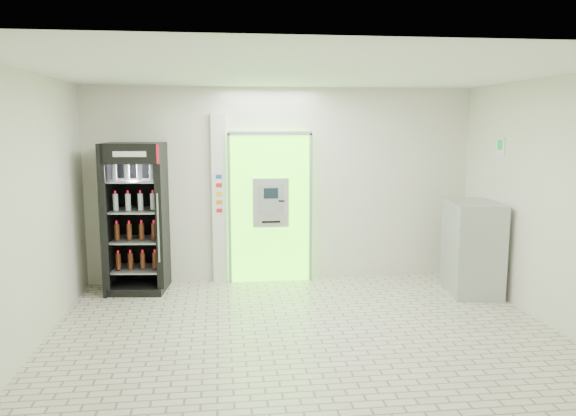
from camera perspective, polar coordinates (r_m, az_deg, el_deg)
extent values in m
plane|color=beige|center=(6.68, 1.90, -12.89)|extent=(6.00, 6.00, 0.00)
plane|color=silver|center=(8.75, -0.59, 2.37)|extent=(6.00, 0.00, 6.00)
plane|color=silver|center=(3.88, 7.74, -5.53)|extent=(6.00, 0.00, 6.00)
plane|color=silver|center=(6.54, -25.00, -0.53)|extent=(0.00, 5.00, 5.00)
plane|color=silver|center=(7.37, 25.66, 0.37)|extent=(0.00, 5.00, 5.00)
plane|color=white|center=(6.24, 2.04, 13.68)|extent=(6.00, 6.00, 0.00)
cube|color=#55FF18|center=(8.70, -1.84, 0.01)|extent=(1.20, 0.12, 2.30)
cube|color=gray|center=(8.54, -1.84, 7.59)|extent=(1.28, 0.04, 0.06)
cube|color=gray|center=(8.60, -5.98, -0.14)|extent=(0.04, 0.04, 2.30)
cube|color=gray|center=(8.71, 2.33, 0.01)|extent=(0.04, 0.04, 2.30)
cube|color=black|center=(8.78, -1.14, -4.23)|extent=(0.62, 0.01, 0.67)
cube|color=black|center=(8.54, -4.12, 5.43)|extent=(0.22, 0.01, 0.18)
cube|color=#A3A6AB|center=(8.58, -1.78, 0.56)|extent=(0.55, 0.12, 0.75)
cube|color=black|center=(8.50, -1.74, 1.50)|extent=(0.22, 0.01, 0.16)
cube|color=gray|center=(8.53, -1.73, -0.37)|extent=(0.16, 0.01, 0.12)
cube|color=black|center=(8.53, -0.67, 0.72)|extent=(0.09, 0.01, 0.02)
cube|color=black|center=(8.56, -1.73, -1.42)|extent=(0.28, 0.01, 0.03)
cube|color=silver|center=(8.67, -7.00, 0.91)|extent=(0.22, 0.10, 2.60)
cube|color=#193FB2|center=(8.57, -7.04, 3.18)|extent=(0.09, 0.01, 0.06)
cube|color=red|center=(8.59, -7.03, 2.32)|extent=(0.09, 0.01, 0.06)
cube|color=yellow|center=(8.60, -7.01, 1.46)|extent=(0.09, 0.01, 0.06)
cube|color=orange|center=(8.62, -7.00, 0.60)|extent=(0.09, 0.01, 0.06)
cube|color=red|center=(8.64, -6.98, -0.25)|extent=(0.09, 0.01, 0.06)
cube|color=black|center=(8.46, -15.18, -0.97)|extent=(0.89, 0.82, 2.17)
cube|color=black|center=(8.79, -14.87, -0.60)|extent=(0.82, 0.14, 2.17)
cube|color=#AD0917|center=(8.00, -15.81, 5.29)|extent=(0.79, 0.09, 0.26)
cube|color=white|center=(7.99, -15.82, 5.29)|extent=(0.45, 0.05, 0.08)
cube|color=black|center=(8.68, -14.91, -7.70)|extent=(0.89, 0.82, 0.11)
cylinder|color=gray|center=(8.05, -13.05, -1.99)|extent=(0.03, 0.03, 0.98)
cube|color=gray|center=(8.61, -14.98, -5.97)|extent=(0.75, 0.70, 0.02)
cube|color=gray|center=(8.52, -15.09, -3.13)|extent=(0.75, 0.70, 0.02)
cube|color=gray|center=(8.44, -15.21, -0.24)|extent=(0.75, 0.70, 0.02)
cube|color=gray|center=(8.39, -15.32, 2.69)|extent=(0.75, 0.70, 0.02)
cube|color=#A3A6AB|center=(8.58, 18.23, -3.82)|extent=(0.81, 1.09, 1.34)
cube|color=gray|center=(8.43, 16.18, -3.48)|extent=(0.15, 0.97, 0.01)
cube|color=white|center=(8.52, 20.79, 5.83)|extent=(0.02, 0.22, 0.26)
cube|color=#0D9838|center=(8.52, 20.73, 6.04)|extent=(0.00, 0.14, 0.14)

